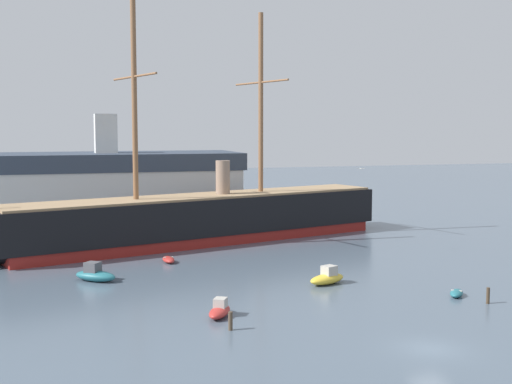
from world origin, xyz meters
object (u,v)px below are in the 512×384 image
at_px(motorboat_near_centre, 327,278).
at_px(motorboat_mid_left, 95,275).
at_px(motorboat_far_left, 33,232).
at_px(dockside_warehouse_left, 48,191).
at_px(mooring_piling_left_pair, 488,296).
at_px(mooring_piling_nearest, 230,321).
at_px(seagull_in_flight, 360,169).
at_px(sailboat_distant_centre, 210,217).
at_px(dinghy_alongside_bow, 169,260).
at_px(dinghy_foreground_right, 457,293).
at_px(tall_ship, 202,218).
at_px(motorboat_foreground_left, 220,310).

relative_size(motorboat_near_centre, motorboat_mid_left, 0.98).
xyz_separation_m(motorboat_far_left, dockside_warehouse_left, (2.00, 6.56, 5.00)).
bearing_deg(mooring_piling_left_pair, motorboat_far_left, 127.52).
bearing_deg(mooring_piling_nearest, motorboat_mid_left, 113.73).
xyz_separation_m(motorboat_far_left, seagull_in_flight, (37.01, -24.95, 9.56)).
bearing_deg(sailboat_distant_centre, mooring_piling_left_pair, -79.50).
bearing_deg(motorboat_mid_left, motorboat_far_left, 101.68).
bearing_deg(mooring_piling_nearest, dinghy_alongside_bow, 90.18).
distance_m(dinghy_foreground_right, motorboat_mid_left, 33.76).
bearing_deg(motorboat_near_centre, mooring_piling_left_pair, -46.41).
xyz_separation_m(motorboat_mid_left, seagull_in_flight, (30.75, 5.36, 9.42)).
distance_m(dinghy_alongside_bow, motorboat_far_left, 27.67).
relative_size(tall_ship, motorboat_near_centre, 13.67).
height_order(tall_ship, motorboat_foreground_left, tall_ship).
bearing_deg(motorboat_mid_left, motorboat_foreground_left, -61.12).
relative_size(tall_ship, seagull_in_flight, 59.48).
xyz_separation_m(tall_ship, mooring_piling_left_pair, (16.42, -36.52, -2.53)).
height_order(dinghy_foreground_right, motorboat_near_centre, motorboat_near_centre).
distance_m(mooring_piling_left_pair, dockside_warehouse_left, 65.78).
distance_m(tall_ship, seagull_in_flight, 21.64).
height_order(tall_ship, sailboat_distant_centre, tall_ship).
distance_m(dinghy_alongside_bow, seagull_in_flight, 24.48).
bearing_deg(dockside_warehouse_left, sailboat_distant_centre, 4.36).
distance_m(dinghy_foreground_right, mooring_piling_nearest, 21.88).
xyz_separation_m(dinghy_foreground_right, dockside_warehouse_left, (-34.25, 52.37, 5.22)).
bearing_deg(motorboat_near_centre, motorboat_mid_left, 159.74).
distance_m(motorboat_near_centre, mooring_piling_nearest, 16.98).
relative_size(motorboat_mid_left, seagull_in_flight, 4.43).
bearing_deg(tall_ship, motorboat_near_centre, -76.31).
bearing_deg(dockside_warehouse_left, motorboat_mid_left, -83.40).
bearing_deg(sailboat_distant_centre, motorboat_far_left, -162.50).
xyz_separation_m(motorboat_foreground_left, dinghy_alongside_bow, (-0.20, 22.26, -0.17)).
height_order(motorboat_far_left, mooring_piling_nearest, motorboat_far_left).
distance_m(motorboat_near_centre, motorboat_far_left, 46.83).
height_order(dinghy_foreground_right, sailboat_distant_centre, sailboat_distant_centre).
bearing_deg(motorboat_near_centre, dockside_warehouse_left, 119.53).
distance_m(dinghy_alongside_bow, mooring_piling_left_pair, 33.95).
height_order(motorboat_near_centre, sailboat_distant_centre, sailboat_distant_centre).
height_order(dinghy_alongside_bow, sailboat_distant_centre, sailboat_distant_centre).
xyz_separation_m(tall_ship, motorboat_near_centre, (6.31, -25.91, -2.61)).
bearing_deg(mooring_piling_left_pair, sailboat_distant_centre, 100.50).
relative_size(motorboat_near_centre, seagull_in_flight, 4.35).
height_order(sailboat_distant_centre, mooring_piling_nearest, sailboat_distant_centre).
relative_size(motorboat_far_left, sailboat_distant_centre, 0.54).
height_order(dinghy_foreground_right, motorboat_far_left, motorboat_far_left).
xyz_separation_m(motorboat_near_centre, mooring_piling_left_pair, (10.11, -10.61, 0.08)).
bearing_deg(tall_ship, motorboat_foreground_left, -100.40).
relative_size(dinghy_foreground_right, dockside_warehouse_left, 0.04).
relative_size(motorboat_near_centre, sailboat_distant_centre, 0.69).
height_order(dinghy_alongside_bow, mooring_piling_nearest, mooring_piling_nearest).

